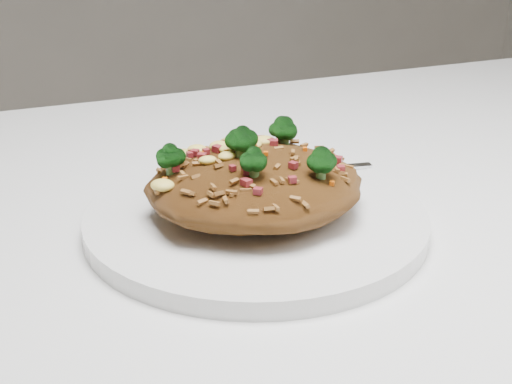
{
  "coord_description": "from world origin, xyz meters",
  "views": [
    {
      "loc": [
        -0.16,
        -0.44,
        0.99
      ],
      "look_at": [
        0.02,
        0.01,
        0.78
      ],
      "focal_mm": 50.0,
      "sensor_mm": 36.0,
      "label": 1
    }
  ],
  "objects_px": {
    "dining_table": "(238,341)",
    "plate": "(256,219)",
    "fork": "(289,172)",
    "fried_rice": "(256,174)"
  },
  "relations": [
    {
      "from": "dining_table",
      "to": "plate",
      "type": "relative_size",
      "value": 4.66
    },
    {
      "from": "dining_table",
      "to": "fork",
      "type": "relative_size",
      "value": 7.4
    },
    {
      "from": "fork",
      "to": "fried_rice",
      "type": "bearing_deg",
      "value": -122.79
    },
    {
      "from": "plate",
      "to": "fork",
      "type": "bearing_deg",
      "value": 47.29
    },
    {
      "from": "dining_table",
      "to": "fork",
      "type": "height_order",
      "value": "fork"
    },
    {
      "from": "plate",
      "to": "fork",
      "type": "height_order",
      "value": "fork"
    },
    {
      "from": "dining_table",
      "to": "fried_rice",
      "type": "distance_m",
      "value": 0.14
    },
    {
      "from": "plate",
      "to": "fried_rice",
      "type": "distance_m",
      "value": 0.04
    },
    {
      "from": "plate",
      "to": "fork",
      "type": "distance_m",
      "value": 0.08
    },
    {
      "from": "fork",
      "to": "dining_table",
      "type": "bearing_deg",
      "value": -126.2
    }
  ]
}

